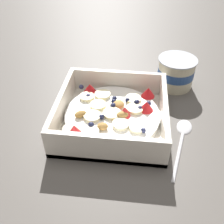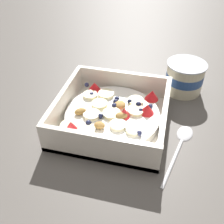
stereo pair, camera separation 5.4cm
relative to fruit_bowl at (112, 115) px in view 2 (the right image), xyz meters
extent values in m
plane|color=#56514C|center=(0.00, -0.01, -0.02)|extent=(2.40, 2.40, 0.00)
cube|color=white|center=(0.00, 0.00, -0.02)|extent=(0.22, 0.22, 0.01)
cube|color=white|center=(0.00, -0.11, 0.01)|extent=(0.22, 0.01, 0.06)
cube|color=white|center=(0.00, 0.11, 0.01)|extent=(0.22, 0.01, 0.06)
cube|color=white|center=(-0.11, 0.00, 0.01)|extent=(0.01, 0.20, 0.06)
cube|color=white|center=(0.11, 0.00, 0.01)|extent=(0.01, 0.20, 0.06)
cylinder|color=white|center=(0.00, 0.00, 0.00)|extent=(0.20, 0.20, 0.02)
cylinder|color=#F4EAB7|center=(-0.03, 0.06, 0.01)|extent=(0.05, 0.05, 0.01)
cylinder|color=beige|center=(-0.03, 0.02, 0.01)|extent=(0.05, 0.05, 0.01)
cylinder|color=#F4EAB7|center=(0.01, 0.03, 0.01)|extent=(0.04, 0.04, 0.01)
cylinder|color=#F7EFC6|center=(-0.03, -0.07, 0.01)|extent=(0.04, 0.04, 0.01)
cylinder|color=#F7EFC6|center=(-0.04, -0.02, 0.01)|extent=(0.04, 0.04, 0.01)
cylinder|color=#F7EFC6|center=(0.05, -0.04, 0.01)|extent=(0.03, 0.03, 0.01)
cylinder|color=beige|center=(0.00, -0.01, 0.01)|extent=(0.05, 0.05, 0.01)
cylinder|color=#F7EFC6|center=(0.02, -0.04, 0.01)|extent=(0.05, 0.05, 0.01)
cylinder|color=beige|center=(0.05, 0.01, 0.01)|extent=(0.05, 0.05, 0.01)
cylinder|color=#F4EAB7|center=(-0.06, 0.04, 0.01)|extent=(0.05, 0.05, 0.01)
cylinder|color=beige|center=(-0.07, -0.06, 0.01)|extent=(0.03, 0.03, 0.01)
cylinder|color=beige|center=(0.04, 0.05, 0.01)|extent=(0.05, 0.05, 0.01)
cone|color=red|center=(0.07, 0.02, 0.02)|extent=(0.03, 0.03, 0.02)
cone|color=red|center=(-0.06, -0.07, 0.02)|extent=(0.04, 0.04, 0.02)
cone|color=red|center=(0.03, -0.01, 0.02)|extent=(0.03, 0.03, 0.02)
cone|color=red|center=(-0.06, 0.07, 0.02)|extent=(0.04, 0.04, 0.02)
cone|color=red|center=(0.07, 0.07, 0.02)|extent=(0.04, 0.04, 0.02)
sphere|color=#23284C|center=(0.07, -0.05, 0.01)|extent=(0.01, 0.01, 0.01)
sphere|color=navy|center=(-0.08, 0.08, 0.01)|extent=(0.01, 0.01, 0.01)
sphere|color=#191E3D|center=(0.03, 0.04, 0.01)|extent=(0.01, 0.01, 0.01)
sphere|color=#191E3D|center=(-0.02, -0.02, 0.01)|extent=(0.01, 0.01, 0.01)
sphere|color=#23284C|center=(0.06, 0.02, 0.01)|extent=(0.01, 0.01, 0.01)
sphere|color=#23284C|center=(0.00, 0.02, 0.01)|extent=(0.01, 0.01, 0.01)
sphere|color=#191E3D|center=(0.00, 0.04, 0.01)|extent=(0.01, 0.01, 0.01)
sphere|color=#23284C|center=(0.08, 0.03, 0.01)|extent=(0.01, 0.01, 0.01)
sphere|color=#191E3D|center=(0.01, 0.03, 0.01)|extent=(0.01, 0.01, 0.01)
sphere|color=navy|center=(-0.06, 0.05, 0.01)|extent=(0.01, 0.01, 0.01)
sphere|color=#191E3D|center=(-0.04, -0.05, 0.01)|extent=(0.01, 0.01, 0.01)
sphere|color=#191E3D|center=(0.05, 0.03, 0.01)|extent=(0.01, 0.01, 0.01)
ellipsoid|color=tan|center=(0.01, 0.02, 0.01)|extent=(0.03, 0.03, 0.01)
ellipsoid|color=tan|center=(0.02, -0.01, 0.01)|extent=(0.03, 0.02, 0.01)
ellipsoid|color=#AD7F42|center=(-0.01, -0.05, 0.01)|extent=(0.02, 0.02, 0.01)
ellipsoid|color=olive|center=(-0.06, -0.02, 0.01)|extent=(0.03, 0.03, 0.01)
ellipsoid|color=silver|center=(0.15, 0.00, -0.02)|extent=(0.04, 0.05, 0.01)
cylinder|color=silver|center=(0.13, -0.08, -0.02)|extent=(0.04, 0.12, 0.01)
cylinder|color=beige|center=(0.14, 0.16, 0.02)|extent=(0.09, 0.09, 0.07)
cylinder|color=#2D5193|center=(0.14, 0.16, 0.02)|extent=(0.09, 0.09, 0.02)
cylinder|color=#B7BCC6|center=(0.14, 0.16, 0.05)|extent=(0.09, 0.09, 0.00)
camera|label=1|loc=(0.05, -0.42, 0.36)|focal=41.77mm
camera|label=2|loc=(0.10, -0.41, 0.36)|focal=41.77mm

